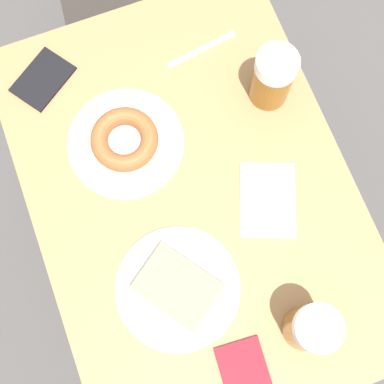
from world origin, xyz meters
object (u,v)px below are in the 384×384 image
napkin_folded (268,200)px  fork (201,50)px  plate_with_cake (178,288)px  beer_mug_center (311,328)px  plate_with_donut (125,141)px  beer_mug_left (273,78)px  passport_far_edge (245,375)px  passport_near_edge (43,79)px

napkin_folded → fork: (-0.00, 0.36, -0.00)m
plate_with_cake → beer_mug_center: size_ratio=1.68×
fork → plate_with_donut: bearing=-146.8°
beer_mug_left → beer_mug_center: same height
plate_with_cake → beer_mug_center: bearing=-38.1°
fork → plate_with_cake: bearing=-116.0°
plate_with_cake → plate_with_donut: (0.00, 0.32, 0.00)m
plate_with_cake → beer_mug_left: 0.46m
plate_with_cake → beer_mug_left: size_ratio=1.68×
plate_with_cake → beer_mug_center: 0.26m
plate_with_cake → passport_far_edge: plate_with_cake is taller
napkin_folded → passport_far_edge: 0.34m
beer_mug_left → beer_mug_center: bearing=-104.9°
napkin_folded → passport_near_edge: bearing=129.9°
plate_with_cake → beer_mug_left: bearing=44.6°
plate_with_donut → beer_mug_center: beer_mug_center is taller
plate_with_cake → plate_with_donut: 0.32m
beer_mug_center → passport_far_edge: 0.16m
beer_mug_center → fork: (0.03, 0.62, -0.07)m
beer_mug_center → passport_far_edge: bearing=-163.5°
plate_with_donut → beer_mug_left: 0.33m
passport_near_edge → passport_far_edge: (0.18, -0.72, 0.00)m
plate_with_cake → napkin_folded: bearing=23.7°
passport_far_edge → plate_with_cake: bearing=107.7°
plate_with_cake → fork: plate_with_cake is taller
passport_near_edge → passport_far_edge: same height
napkin_folded → passport_near_edge: passport_near_edge is taller
plate_with_cake → beer_mug_left: (0.32, 0.32, 0.06)m
plate_with_donut → passport_far_edge: size_ratio=1.84×
plate_with_cake → passport_near_edge: 0.53m
beer_mug_left → passport_far_edge: 0.58m
passport_far_edge → napkin_folded: bearing=60.3°
plate_with_donut → passport_near_edge: size_ratio=1.58×
napkin_folded → fork: 0.36m
passport_far_edge → passport_near_edge: bearing=104.1°
plate_with_cake → plate_with_donut: plate_with_donut is taller
napkin_folded → passport_far_edge: size_ratio=1.40×
plate_with_donut → napkin_folded: size_ratio=1.31×
fork → passport_near_edge: (-0.35, 0.05, 0.00)m
passport_near_edge → plate_with_cake: bearing=-77.2°
napkin_folded → plate_with_cake: bearing=-156.3°
passport_far_edge → beer_mug_left: bearing=63.1°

